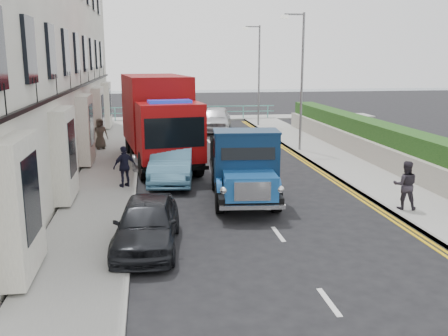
% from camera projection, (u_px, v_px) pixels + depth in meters
% --- Properties ---
extents(ground, '(120.00, 120.00, 0.00)m').
position_uv_depth(ground, '(299.00, 263.00, 11.95)').
color(ground, black).
rests_on(ground, ground).
extents(pavement_west, '(2.40, 38.00, 0.12)m').
position_uv_depth(pavement_west, '(107.00, 180.00, 19.86)').
color(pavement_west, gray).
rests_on(pavement_west, ground).
extents(pavement_east, '(2.60, 38.00, 0.12)m').
position_uv_depth(pavement_east, '(357.00, 171.00, 21.40)').
color(pavement_east, gray).
rests_on(pavement_east, ground).
extents(promenade, '(30.00, 2.50, 0.12)m').
position_uv_depth(promenade, '(192.00, 118.00, 39.93)').
color(promenade, gray).
rests_on(promenade, ground).
extents(sea_plane, '(120.00, 120.00, 0.00)m').
position_uv_depth(sea_plane, '(173.00, 93.00, 69.87)').
color(sea_plane, slate).
rests_on(sea_plane, ground).
extents(terrace_west, '(6.31, 30.20, 14.25)m').
position_uv_depth(terrace_west, '(5.00, 2.00, 21.57)').
color(terrace_west, white).
rests_on(terrace_west, ground).
extents(garden_east, '(1.45, 28.00, 1.75)m').
position_uv_depth(garden_east, '(400.00, 150.00, 21.50)').
color(garden_east, '#B2AD9E').
rests_on(garden_east, ground).
extents(seafront_railing, '(13.00, 0.08, 1.11)m').
position_uv_depth(seafront_railing, '(193.00, 113.00, 39.05)').
color(seafront_railing, '#59B2A5').
rests_on(seafront_railing, ground).
extents(lamp_mid, '(1.23, 0.18, 7.00)m').
position_uv_depth(lamp_mid, '(300.00, 74.00, 25.22)').
color(lamp_mid, slate).
rests_on(lamp_mid, ground).
extents(lamp_far, '(1.23, 0.18, 7.00)m').
position_uv_depth(lamp_far, '(257.00, 70.00, 34.87)').
color(lamp_far, slate).
rests_on(lamp_far, ground).
extents(bedford_lorry, '(2.51, 5.40, 2.48)m').
position_uv_depth(bedford_lorry, '(245.00, 171.00, 16.46)').
color(bedford_lorry, black).
rests_on(bedford_lorry, ground).
extents(red_lorry, '(3.56, 7.92, 4.01)m').
position_uv_depth(red_lorry, '(158.00, 118.00, 22.80)').
color(red_lorry, black).
rests_on(red_lorry, ground).
extents(parked_car_front, '(1.94, 4.02, 1.32)m').
position_uv_depth(parked_car_front, '(147.00, 223.00, 12.77)').
color(parked_car_front, black).
rests_on(parked_car_front, ground).
extents(parked_car_mid, '(2.09, 4.68, 1.49)m').
position_uv_depth(parked_car_mid, '(172.00, 163.00, 19.70)').
color(parked_car_mid, '#538EB2').
rests_on(parked_car_mid, ground).
extents(parked_car_rear, '(2.02, 4.77, 1.37)m').
position_uv_depth(parked_car_rear, '(155.00, 149.00, 22.91)').
color(parked_car_rear, silver).
rests_on(parked_car_rear, ground).
extents(seafront_car_left, '(2.78, 5.26, 1.41)m').
position_uv_depth(seafront_car_left, '(161.00, 114.00, 37.50)').
color(seafront_car_left, black).
rests_on(seafront_car_left, ground).
extents(seafront_car_right, '(2.86, 5.07, 1.63)m').
position_uv_depth(seafront_car_right, '(216.00, 119.00, 33.33)').
color(seafront_car_right, silver).
rests_on(seafront_car_right, ground).
extents(pedestrian_east_far, '(0.91, 0.81, 1.55)m').
position_uv_depth(pedestrian_east_far, '(405.00, 185.00, 15.67)').
color(pedestrian_east_far, '#2D2831').
rests_on(pedestrian_east_far, pavement_east).
extents(pedestrian_west_near, '(0.96, 0.76, 1.53)m').
position_uv_depth(pedestrian_west_near, '(125.00, 166.00, 18.39)').
color(pedestrian_west_near, black).
rests_on(pedestrian_west_near, pavement_west).
extents(pedestrian_west_far, '(0.91, 0.73, 1.61)m').
position_uv_depth(pedestrian_west_far, '(100.00, 134.00, 26.06)').
color(pedestrian_west_far, '#42392F').
rests_on(pedestrian_west_far, pavement_west).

